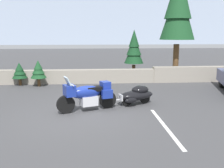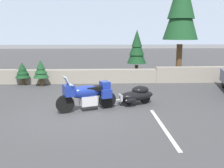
# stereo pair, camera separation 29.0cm
# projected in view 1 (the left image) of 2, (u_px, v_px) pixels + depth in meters

# --- Properties ---
(ground_plane) EXTENTS (80.00, 80.00, 0.00)m
(ground_plane) POSITION_uv_depth(u_px,v_px,m) (81.00, 114.00, 9.55)
(ground_plane) COLOR #424244
(stone_guard_wall) EXTENTS (24.00, 0.59, 0.90)m
(stone_guard_wall) POSITION_uv_depth(u_px,v_px,m) (93.00, 76.00, 15.38)
(stone_guard_wall) COLOR gray
(stone_guard_wall) RESTS_ON ground
(distant_ridgeline) EXTENTS (240.00, 80.00, 16.00)m
(distant_ridgeline) POSITION_uv_depth(u_px,v_px,m) (89.00, 19.00, 102.00)
(distant_ridgeline) COLOR #99A8BF
(distant_ridgeline) RESTS_ON ground
(touring_motorcycle) EXTENTS (2.21, 1.22, 1.33)m
(touring_motorcycle) POSITION_uv_depth(u_px,v_px,m) (87.00, 94.00, 9.86)
(touring_motorcycle) COLOR black
(touring_motorcycle) RESTS_ON ground
(car_shaped_trailer) EXTENTS (2.19, 1.18, 0.76)m
(car_shaped_trailer) POSITION_uv_depth(u_px,v_px,m) (136.00, 94.00, 10.77)
(car_shaped_trailer) COLOR black
(car_shaped_trailer) RESTS_ON ground
(pine_tree_tall) EXTENTS (2.11, 2.11, 7.50)m
(pine_tree_tall) POSITION_uv_depth(u_px,v_px,m) (178.00, 2.00, 15.97)
(pine_tree_tall) COLOR brown
(pine_tree_tall) RESTS_ON ground
(pine_tree_secondary) EXTENTS (1.19, 1.19, 3.05)m
(pine_tree_secondary) POSITION_uv_depth(u_px,v_px,m) (134.00, 48.00, 16.45)
(pine_tree_secondary) COLOR brown
(pine_tree_secondary) RESTS_ON ground
(pine_sapling_near) EXTENTS (0.82, 0.82, 1.26)m
(pine_sapling_near) POSITION_uv_depth(u_px,v_px,m) (20.00, 71.00, 14.60)
(pine_sapling_near) COLOR brown
(pine_sapling_near) RESTS_ON ground
(pine_sapling_farther) EXTENTS (0.85, 0.85, 1.42)m
(pine_sapling_farther) POSITION_uv_depth(u_px,v_px,m) (38.00, 70.00, 14.34)
(pine_sapling_farther) COLOR brown
(pine_sapling_farther) RESTS_ON ground
(parking_stripe_marker) EXTENTS (0.12, 3.60, 0.01)m
(parking_stripe_marker) POSITION_uv_depth(u_px,v_px,m) (165.00, 126.00, 8.29)
(parking_stripe_marker) COLOR silver
(parking_stripe_marker) RESTS_ON ground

